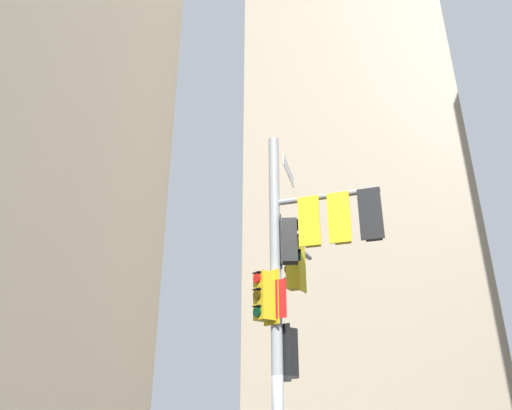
{
  "coord_description": "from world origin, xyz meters",
  "views": [
    {
      "loc": [
        2.71,
        -9.63,
        1.99
      ],
      "look_at": [
        -0.4,
        -0.16,
        6.18
      ],
      "focal_mm": 33.12,
      "sensor_mm": 36.0,
      "label": 1
    }
  ],
  "objects": [
    {
      "name": "building_mid_block",
      "position": [
        0.01,
        24.11,
        25.19
      ],
      "size": [
        14.01,
        14.01,
        50.38
      ],
      "primitive_type": "cube",
      "color": "tan",
      "rests_on": "ground"
    },
    {
      "name": "signal_pole_assembly",
      "position": [
        0.47,
        0.14,
        4.59
      ],
      "size": [
        2.79,
        3.06,
        7.93
      ],
      "color": "#9EA0A3",
      "rests_on": "ground"
    }
  ]
}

